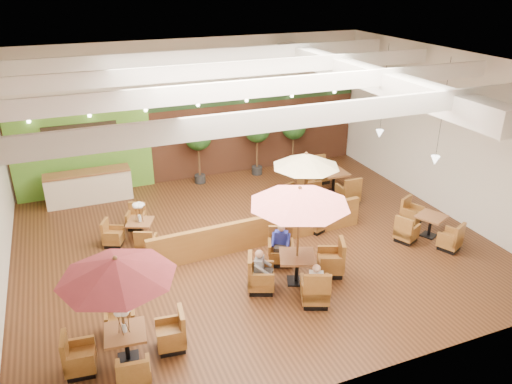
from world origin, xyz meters
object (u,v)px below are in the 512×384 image
service_counter (89,187)px  table_1 (299,219)px  table_2 (304,172)px  topiary_0 (198,139)px  table_0 (119,292)px  diner_3 (317,210)px  topiary_2 (294,129)px  topiary_1 (257,132)px  diner_4 (317,211)px  table_5 (326,184)px  diner_2 (261,266)px  booth_divider (261,231)px  diner_0 (316,279)px  diner_1 (281,240)px  table_4 (423,228)px  table_3 (134,229)px

service_counter → table_1: (4.73, -7.48, 1.34)m
table_2 → topiary_0: 4.99m
table_0 → diner_3: bearing=35.4°
table_2 → topiary_2: bearing=46.1°
topiary_1 → diner_4: topiary_1 is taller
table_5 → diner_3: diner_3 is taller
table_2 → topiary_0: table_2 is taller
diner_2 → booth_divider: bearing=-170.7°
table_5 → diner_0: bearing=-120.5°
table_1 → diner_1: (-0.00, 1.05, -1.18)m
table_5 → table_2: bearing=-137.3°
service_counter → table_2: table_2 is taller
table_0 → diner_4: table_0 is taller
service_counter → topiary_1: 6.80m
table_1 → diner_4: table_1 is taller
topiary_1 → diner_3: 5.42m
table_1 → diner_1: size_ratio=3.88×
booth_divider → topiary_2: 6.77m
table_1 → topiary_2: (3.60, 7.68, -0.19)m
table_5 → diner_2: diner_2 is taller
service_counter → table_2: bearing=-32.8°
table_0 → diner_3: 7.63m
service_counter → topiary_2: size_ratio=1.29×
topiary_2 → table_4: bearing=-80.2°
booth_divider → topiary_0: size_ratio=2.90×
diner_1 → diner_2: bearing=76.4°
service_counter → diner_1: size_ratio=3.89×
diner_3 → table_4: bearing=-54.1°
table_2 → topiary_1: size_ratio=1.03×
service_counter → diner_2: bearing=-63.8°
table_3 → table_0: bearing=-76.9°
booth_divider → table_0: bearing=-145.1°
table_1 → diner_4: 3.25m
diner_2 → diner_0: bearing=76.6°
table_1 → table_2: table_1 is taller
topiary_1 → diner_3: bearing=-90.8°
topiary_2 → topiary_1: bearing=180.0°
service_counter → table_2: size_ratio=1.18×
table_0 → table_2: (6.56, 4.55, -0.02)m
service_counter → table_1: size_ratio=1.00×
diner_1 → table_0: bearing=57.7°
diner_0 → diner_1: (0.00, 2.10, 0.01)m
table_2 → diner_1: bearing=-151.6°
booth_divider → diner_4: 2.06m
topiary_1 → diner_4: size_ratio=3.44×
table_5 → topiary_1: (-1.70, 2.80, 1.44)m
table_1 → diner_3: (1.88, 2.37, -1.18)m
topiary_0 → diner_3: size_ratio=3.14×
service_counter → table_5: service_counter is taller
diner_4 → booth_divider: bearing=171.1°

